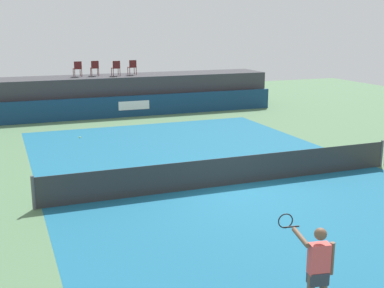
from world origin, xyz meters
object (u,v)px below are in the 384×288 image
object	(u,v)px
spectator_chair_far_left	(78,68)
spectator_chair_left	(95,67)
net_post_far	(381,153)
tennis_player	(317,270)
tennis_ball	(80,137)
spectator_chair_center	(116,68)
net_post_near	(33,193)
spectator_chair_right	(132,67)

from	to	relation	value
spectator_chair_far_left	spectator_chair_left	world-z (taller)	same
net_post_far	tennis_player	xyz separation A→B (m)	(-8.12, -7.57, 0.46)
spectator_chair_far_left	tennis_ball	xyz separation A→B (m)	(-1.01, -6.50, -2.66)
spectator_chair_center	tennis_player	bearing A→B (deg)	-94.03
net_post_near	tennis_ball	xyz separation A→B (m)	(2.69, 8.89, -0.46)
spectator_chair_far_left	spectator_chair_right	world-z (taller)	same
net_post_near	spectator_chair_center	bearing A→B (deg)	68.64
spectator_chair_right	spectator_chair_far_left	bearing A→B (deg)	177.97
spectator_chair_right	tennis_player	xyz separation A→B (m)	(-2.64, -22.84, -1.73)
spectator_chair_far_left	tennis_ball	distance (m)	7.09
spectator_chair_center	tennis_player	distance (m)	22.72
spectator_chair_center	tennis_player	world-z (taller)	spectator_chair_center
spectator_chair_center	tennis_ball	xyz separation A→B (m)	(-3.18, -6.13, -2.66)
net_post_far	spectator_chair_far_left	bearing A→B (deg)	119.48
spectator_chair_far_left	spectator_chair_right	size ratio (longest dim) A/B	1.00
spectator_chair_right	tennis_player	distance (m)	23.06
net_post_near	tennis_ball	world-z (taller)	net_post_near
spectator_chair_center	spectator_chair_right	xyz separation A→B (m)	(1.05, 0.25, 0.00)
net_post_far	spectator_chair_left	bearing A→B (deg)	116.32
spectator_chair_center	net_post_near	size ratio (longest dim) A/B	0.89
net_post_far	spectator_chair_right	bearing A→B (deg)	109.73
net_post_far	tennis_ball	xyz separation A→B (m)	(-9.71, 8.89, -0.46)
spectator_chair_far_left	net_post_near	size ratio (longest dim) A/B	0.89
spectator_chair_center	tennis_ball	size ratio (longest dim) A/B	13.06
net_post_near	tennis_ball	size ratio (longest dim) A/B	14.71
spectator_chair_left	spectator_chair_right	world-z (taller)	same
spectator_chair_center	tennis_ball	bearing A→B (deg)	-117.44
tennis_player	tennis_ball	distance (m)	16.56
spectator_chair_far_left	tennis_ball	world-z (taller)	spectator_chair_far_left
spectator_chair_center	net_post_far	distance (m)	16.52
tennis_player	spectator_chair_center	bearing A→B (deg)	85.97
spectator_chair_center	spectator_chair_right	distance (m)	1.08
spectator_chair_left	net_post_far	xyz separation A→B (m)	(7.68, -15.52, -2.19)
tennis_player	spectator_chair_right	bearing A→B (deg)	83.40
spectator_chair_far_left	net_post_far	xyz separation A→B (m)	(8.70, -15.38, -2.19)
spectator_chair_right	net_post_far	world-z (taller)	spectator_chair_right
spectator_chair_right	net_post_near	size ratio (longest dim) A/B	0.89
net_post_near	spectator_chair_right	bearing A→B (deg)	65.61
spectator_chair_left	net_post_far	distance (m)	17.46
net_post_near	net_post_far	bearing A→B (deg)	0.00
spectator_chair_left	tennis_player	xyz separation A→B (m)	(-0.44, -23.10, -1.73)
spectator_chair_far_left	spectator_chair_right	bearing A→B (deg)	-2.03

